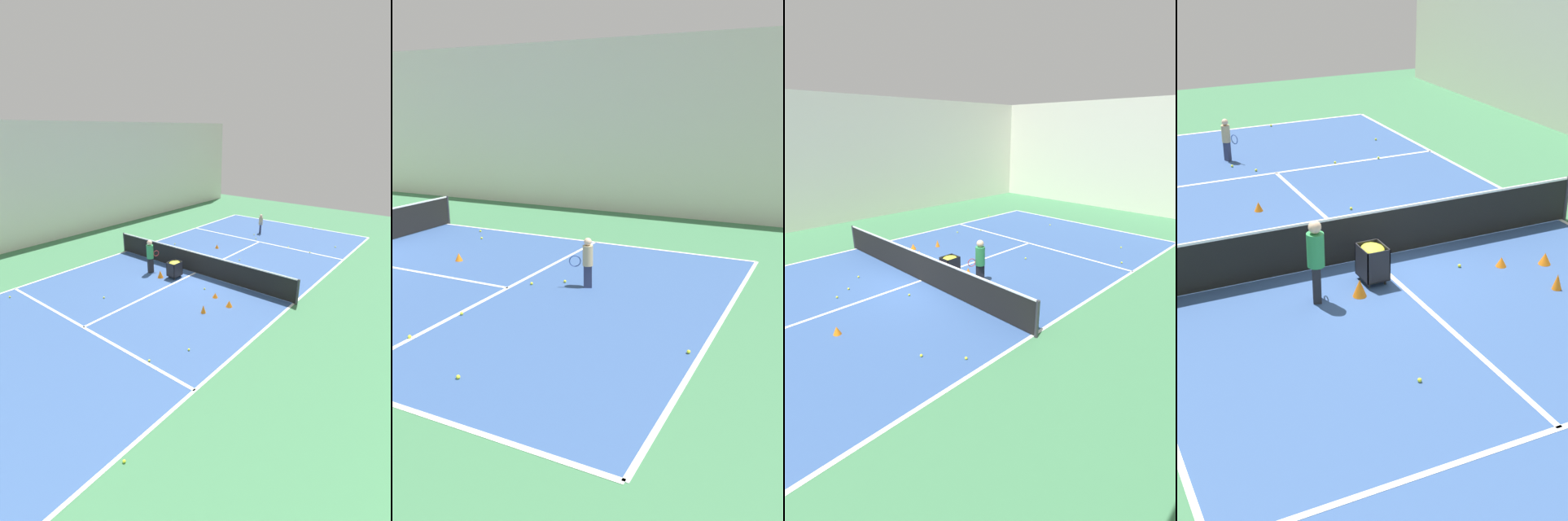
# 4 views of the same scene
# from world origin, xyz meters

# --- Properties ---
(line_baseline_near) EXTENTS (9.89, 0.10, 0.00)m
(line_baseline_near) POSITION_xyz_m (0.00, -11.26, 0.01)
(line_baseline_near) COLOR white
(line_baseline_near) RESTS_ON ground
(line_sideline_right) EXTENTS (0.10, 22.52, 0.00)m
(line_sideline_right) POSITION_xyz_m (4.95, 0.00, 0.01)
(line_sideline_right) COLOR white
(line_sideline_right) RESTS_ON ground
(line_service_near) EXTENTS (9.89, 0.10, 0.00)m
(line_service_near) POSITION_xyz_m (0.00, -6.19, 0.01)
(line_service_near) COLOR white
(line_service_near) RESTS_ON ground
(hall_enclosure_right) EXTENTS (0.15, 32.78, 6.83)m
(hall_enclosure_right) POSITION_xyz_m (10.00, 0.00, 3.42)
(hall_enclosure_right) COLOR silver
(hall_enclosure_right) RESTS_ON ground
(player_near_baseline) EXTENTS (0.41, 0.55, 1.24)m
(player_near_baseline) POSITION_xyz_m (0.89, -7.90, 0.71)
(player_near_baseline) COLOR #2D3351
(player_near_baseline) RESTS_ON ground
(training_cone_3) EXTENTS (0.21, 0.21, 0.23)m
(training_cone_3) POSITION_xyz_m (1.31, -3.61, 0.12)
(training_cone_3) COLOR orange
(training_cone_3) RESTS_ON ground
(tennis_ball_2) EXTENTS (0.07, 0.07, 0.07)m
(tennis_ball_2) POSITION_xyz_m (0.96, -7.24, 0.04)
(tennis_ball_2) COLOR yellow
(tennis_ball_2) RESTS_ON ground
(tennis_ball_6) EXTENTS (0.07, 0.07, 0.07)m
(tennis_ball_6) POSITION_xyz_m (-3.94, -7.97, 0.04)
(tennis_ball_6) COLOR yellow
(tennis_ball_6) RESTS_ON ground
(tennis_ball_7) EXTENTS (0.07, 0.07, 0.07)m
(tennis_ball_7) POSITION_xyz_m (-1.45, -11.05, 0.04)
(tennis_ball_7) COLOR yellow
(tennis_ball_7) RESTS_ON ground
(tennis_ball_8) EXTENTS (0.07, 0.07, 0.07)m
(tennis_ball_8) POSITION_xyz_m (-1.82, -6.29, 0.04)
(tennis_ball_8) COLOR yellow
(tennis_ball_8) RESTS_ON ground
(tennis_ball_9) EXTENTS (0.07, 0.07, 0.07)m
(tennis_ball_9) POSITION_xyz_m (0.46, -6.58, 0.04)
(tennis_ball_9) COLOR yellow
(tennis_ball_9) RESTS_ON ground
(tennis_ball_11) EXTENTS (0.07, 0.07, 0.07)m
(tennis_ball_11) POSITION_xyz_m (-3.16, -6.16, 0.04)
(tennis_ball_11) COLOR yellow
(tennis_ball_11) RESTS_ON ground
(tennis_ball_12) EXTENTS (0.07, 0.07, 0.07)m
(tennis_ball_12) POSITION_xyz_m (3.65, -2.61, 0.04)
(tennis_ball_12) COLOR yellow
(tennis_ball_12) RESTS_ON ground
(tennis_ball_16) EXTENTS (0.07, 0.07, 0.07)m
(tennis_ball_16) POSITION_xyz_m (4.47, -1.92, 0.04)
(tennis_ball_16) COLOR yellow
(tennis_ball_16) RESTS_ON ground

